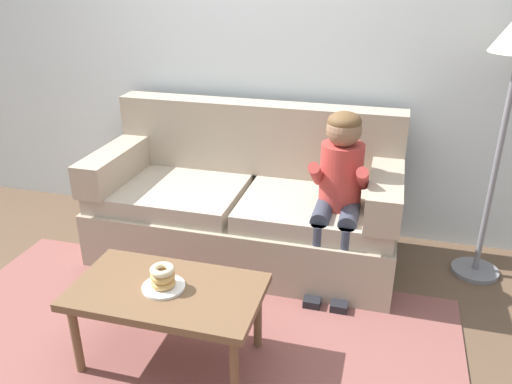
% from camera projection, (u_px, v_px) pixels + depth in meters
% --- Properties ---
extents(ground, '(10.00, 10.00, 0.00)m').
position_uv_depth(ground, '(197.00, 322.00, 2.94)').
color(ground, brown).
extents(wall_back, '(8.00, 0.10, 2.80)m').
position_uv_depth(wall_back, '(260.00, 38.00, 3.60)').
color(wall_back, silver).
rests_on(wall_back, ground).
extents(area_rug, '(2.92, 1.68, 0.01)m').
position_uv_depth(area_rug, '(180.00, 350.00, 2.72)').
color(area_rug, brown).
rests_on(area_rug, ground).
extents(couch, '(2.02, 0.90, 1.00)m').
position_uv_depth(couch, '(247.00, 205.00, 3.54)').
color(couch, tan).
rests_on(couch, ground).
extents(coffee_table, '(0.93, 0.53, 0.44)m').
position_uv_depth(coffee_table, '(167.00, 297.00, 2.51)').
color(coffee_table, brown).
rests_on(coffee_table, ground).
extents(person_child, '(0.34, 0.58, 1.10)m').
position_uv_depth(person_child, '(339.00, 185.00, 3.07)').
color(person_child, '#AD3833').
rests_on(person_child, ground).
extents(plate, '(0.21, 0.21, 0.01)m').
position_uv_depth(plate, '(164.00, 287.00, 2.49)').
color(plate, white).
rests_on(plate, coffee_table).
extents(donut, '(0.13, 0.13, 0.04)m').
position_uv_depth(donut, '(163.00, 282.00, 2.48)').
color(donut, tan).
rests_on(donut, plate).
extents(donut_second, '(0.13, 0.13, 0.04)m').
position_uv_depth(donut_second, '(163.00, 276.00, 2.46)').
color(donut_second, tan).
rests_on(donut_second, donut).
extents(donut_third, '(0.17, 0.17, 0.04)m').
position_uv_depth(donut_third, '(162.00, 270.00, 2.45)').
color(donut_third, beige).
rests_on(donut_third, donut_second).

